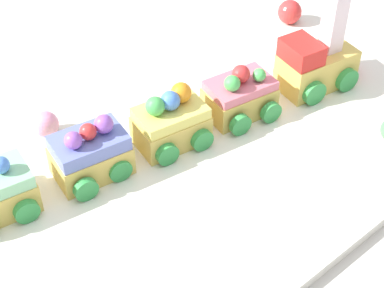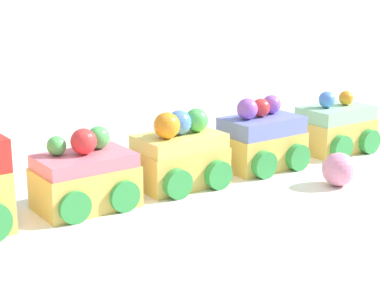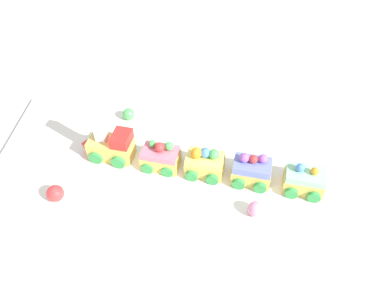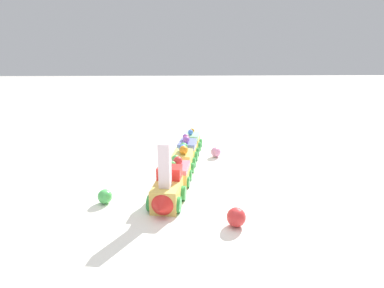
# 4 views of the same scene
# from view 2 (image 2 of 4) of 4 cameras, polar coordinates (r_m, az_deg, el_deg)

# --- Properties ---
(ground_plane) EXTENTS (10.00, 10.00, 0.00)m
(ground_plane) POSITION_cam_2_polar(r_m,az_deg,el_deg) (0.54, -3.18, -4.96)
(ground_plane) COLOR beige
(display_board) EXTENTS (0.82, 0.41, 0.01)m
(display_board) POSITION_cam_2_polar(r_m,az_deg,el_deg) (0.54, -3.19, -4.36)
(display_board) COLOR white
(display_board) RESTS_ON ground_plane
(cake_car_strawberry) EXTENTS (0.08, 0.07, 0.06)m
(cake_car_strawberry) POSITION_cam_2_polar(r_m,az_deg,el_deg) (0.49, -9.70, -2.99)
(cake_car_strawberry) COLOR #E0BC56
(cake_car_strawberry) RESTS_ON display_board
(cake_car_lemon) EXTENTS (0.08, 0.07, 0.07)m
(cake_car_lemon) POSITION_cam_2_polar(r_m,az_deg,el_deg) (0.53, -1.12, -1.10)
(cake_car_lemon) COLOR #E0BC56
(cake_car_lemon) RESTS_ON display_board
(cake_car_blueberry) EXTENTS (0.08, 0.07, 0.07)m
(cake_car_blueberry) POSITION_cam_2_polar(r_m,az_deg,el_deg) (0.59, 6.17, 0.30)
(cake_car_blueberry) COLOR #E0BC56
(cake_car_blueberry) RESTS_ON display_board
(cake_car_mint) EXTENTS (0.08, 0.07, 0.06)m
(cake_car_mint) POSITION_cam_2_polar(r_m,az_deg,el_deg) (0.66, 12.61, 1.33)
(cake_car_mint) COLOR #E0BC56
(cake_car_mint) RESTS_ON display_board
(gumball_pink) EXTENTS (0.03, 0.03, 0.03)m
(gumball_pink) POSITION_cam_2_polar(r_m,az_deg,el_deg) (0.55, 12.90, -2.21)
(gumball_pink) COLOR pink
(gumball_pink) RESTS_ON display_board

